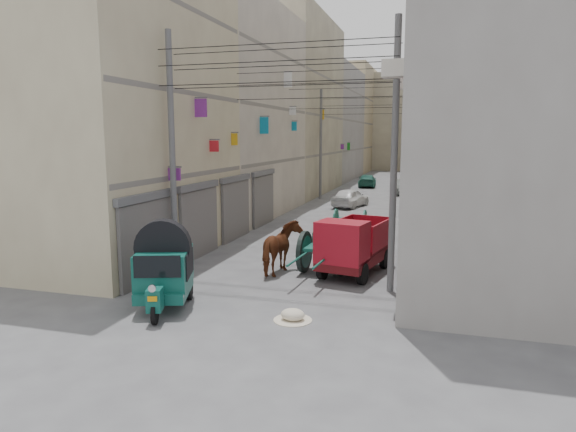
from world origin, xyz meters
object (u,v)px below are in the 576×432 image
at_px(mini_truck, 351,249).
at_px(tonga_cart, 323,252).
at_px(horse, 282,248).
at_px(second_cart, 350,222).
at_px(feed_sack, 293,315).
at_px(distant_car_green, 367,181).
at_px(distant_car_white, 351,198).
at_px(distant_car_grey, 404,187).
at_px(auto_rickshaw, 164,268).

bearing_deg(mini_truck, tonga_cart, -172.56).
bearing_deg(horse, second_cart, -94.86).
xyz_separation_m(tonga_cart, second_cart, (-0.24, 6.87, -0.07)).
height_order(tonga_cart, second_cart, tonga_cart).
relative_size(feed_sack, distant_car_green, 0.16).
height_order(second_cart, distant_car_green, second_cart).
bearing_deg(second_cart, mini_truck, -79.89).
distance_m(horse, distant_car_white, 17.23).
xyz_separation_m(second_cart, distant_car_white, (-1.65, 9.97, -0.05)).
xyz_separation_m(tonga_cart, distant_car_grey, (1.03, 25.40, -0.14)).
distance_m(auto_rickshaw, distant_car_grey, 30.32).
relative_size(mini_truck, feed_sack, 6.09).
xyz_separation_m(tonga_cart, horse, (-1.35, -0.38, 0.13)).
relative_size(distant_car_white, distant_car_grey, 1.00).
relative_size(auto_rickshaw, mini_truck, 0.73).
distance_m(mini_truck, feed_sack, 4.68).
height_order(second_cart, horse, horse).
distance_m(auto_rickshaw, feed_sack, 3.76).
bearing_deg(distant_car_grey, horse, -101.05).
xyz_separation_m(horse, distant_car_green, (-1.34, 31.21, -0.31)).
distance_m(feed_sack, distant_car_white, 21.57).
height_order(mini_truck, feed_sack, mini_truck).
bearing_deg(tonga_cart, distant_car_white, 99.98).
xyz_separation_m(tonga_cart, distant_car_white, (-1.89, 16.84, -0.12)).
height_order(mini_truck, horse, mini_truck).
bearing_deg(second_cart, feed_sack, -87.26).
bearing_deg(mini_truck, auto_rickshaw, -122.63).
distance_m(mini_truck, distant_car_white, 17.14).
bearing_deg(auto_rickshaw, second_cart, 55.44).
height_order(mini_truck, distant_car_green, mini_truck).
bearing_deg(distant_car_green, distant_car_white, 87.82).
xyz_separation_m(auto_rickshaw, tonga_cart, (3.39, 4.60, -0.34)).
bearing_deg(auto_rickshaw, feed_sack, -19.54).
height_order(auto_rickshaw, second_cart, auto_rickshaw).
height_order(distant_car_white, distant_car_green, distant_car_white).
bearing_deg(horse, distant_car_green, -83.67).
xyz_separation_m(auto_rickshaw, distant_car_green, (0.70, 35.43, -0.53)).
xyz_separation_m(mini_truck, distant_car_green, (-3.66, 30.90, -0.39)).
height_order(auto_rickshaw, feed_sack, auto_rickshaw).
bearing_deg(second_cart, distant_car_green, 96.14).
bearing_deg(tonga_cart, horse, -160.76).
distance_m(auto_rickshaw, distant_car_white, 21.49).
bearing_deg(second_cart, tonga_cart, -87.73).
relative_size(feed_sack, horse, 0.30).
height_order(second_cart, distant_car_grey, second_cart).
xyz_separation_m(mini_truck, horse, (-2.31, -0.31, -0.07)).
xyz_separation_m(distant_car_white, distant_car_green, (-0.80, 14.00, -0.06)).
xyz_separation_m(horse, distant_car_grey, (2.38, 25.77, -0.27)).
bearing_deg(auto_rickshaw, horse, 44.99).
bearing_deg(distant_car_grey, mini_truck, -95.92).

